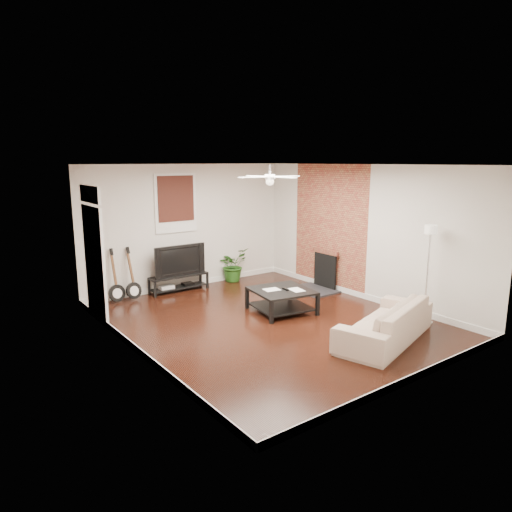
# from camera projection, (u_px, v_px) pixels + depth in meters

# --- Properties ---
(room) EXTENTS (5.01, 6.01, 2.81)m
(room) POSITION_uv_depth(u_px,v_px,m) (269.00, 246.00, 8.17)
(room) COLOR black
(room) RESTS_ON ground
(brick_accent) EXTENTS (0.02, 2.20, 2.80)m
(brick_accent) POSITION_uv_depth(u_px,v_px,m) (329.00, 227.00, 10.40)
(brick_accent) COLOR brown
(brick_accent) RESTS_ON floor
(fireplace) EXTENTS (0.80, 1.10, 0.92)m
(fireplace) POSITION_uv_depth(u_px,v_px,m) (319.00, 270.00, 10.43)
(fireplace) COLOR black
(fireplace) RESTS_ON floor
(window_back) EXTENTS (1.00, 0.06, 1.30)m
(window_back) POSITION_uv_depth(u_px,v_px,m) (176.00, 203.00, 10.22)
(window_back) COLOR #37170F
(window_back) RESTS_ON wall_back
(door_left) EXTENTS (0.08, 1.00, 2.50)m
(door_left) POSITION_uv_depth(u_px,v_px,m) (95.00, 253.00, 8.26)
(door_left) COLOR white
(door_left) RESTS_ON wall_left
(tv_stand) EXTENTS (1.33, 0.36, 0.37)m
(tv_stand) POSITION_uv_depth(u_px,v_px,m) (179.00, 283.00, 10.38)
(tv_stand) COLOR black
(tv_stand) RESTS_ON floor
(tv) EXTENTS (1.19, 0.16, 0.69)m
(tv) POSITION_uv_depth(u_px,v_px,m) (178.00, 260.00, 10.29)
(tv) COLOR black
(tv) RESTS_ON tv_stand
(coffee_table) EXTENTS (1.22, 1.22, 0.44)m
(coffee_table) POSITION_uv_depth(u_px,v_px,m) (281.00, 301.00, 8.95)
(coffee_table) COLOR black
(coffee_table) RESTS_ON floor
(sofa) EXTENTS (2.34, 1.45, 0.64)m
(sofa) POSITION_uv_depth(u_px,v_px,m) (385.00, 321.00, 7.51)
(sofa) COLOR tan
(sofa) RESTS_ON floor
(floor_lamp) EXTENTS (0.37, 0.37, 1.79)m
(floor_lamp) POSITION_uv_depth(u_px,v_px,m) (427.00, 275.00, 8.19)
(floor_lamp) COLOR silver
(floor_lamp) RESTS_ON floor
(potted_plant) EXTENTS (0.88, 0.81, 0.80)m
(potted_plant) POSITION_uv_depth(u_px,v_px,m) (233.00, 265.00, 11.23)
(potted_plant) COLOR #215217
(potted_plant) RESTS_ON floor
(guitar_left) EXTENTS (0.38, 0.28, 1.13)m
(guitar_left) POSITION_uv_depth(u_px,v_px,m) (116.00, 276.00, 9.45)
(guitar_left) COLOR black
(guitar_left) RESTS_ON floor
(guitar_right) EXTENTS (0.39, 0.32, 1.13)m
(guitar_right) POSITION_uv_depth(u_px,v_px,m) (133.00, 274.00, 9.63)
(guitar_right) COLOR black
(guitar_right) RESTS_ON floor
(ceiling_fan) EXTENTS (1.24, 1.24, 0.32)m
(ceiling_fan) POSITION_uv_depth(u_px,v_px,m) (270.00, 177.00, 7.93)
(ceiling_fan) COLOR white
(ceiling_fan) RESTS_ON ceiling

